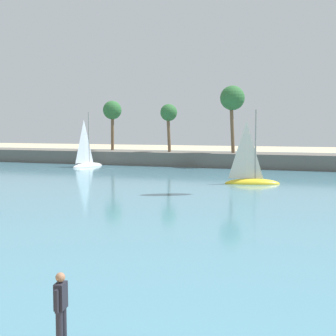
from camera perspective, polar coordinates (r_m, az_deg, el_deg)
sea at (r=53.17m, az=13.27°, el=-0.41°), size 220.00×88.85×0.06m
palm_headland at (r=57.25m, az=15.72°, el=1.77°), size 93.58×6.00×11.77m
person_at_waterline at (r=10.73m, az=-13.03°, el=-16.34°), size 0.26×0.54×1.67m
sailboat_near_shore at (r=40.32m, az=10.18°, el=-1.07°), size 4.89×2.64×6.80m
sailboat_far_left at (r=58.85m, az=-9.90°, el=0.81°), size 2.58×5.26×7.32m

